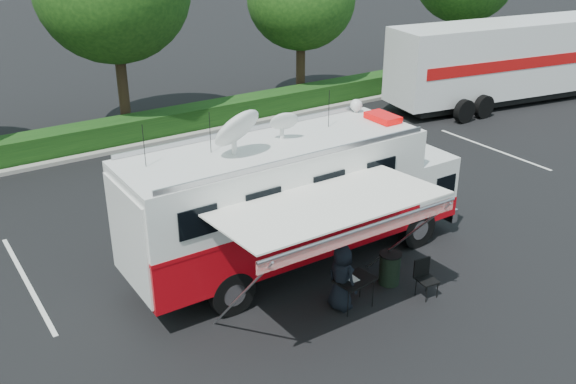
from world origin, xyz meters
name	(u,v)px	position (x,y,z in m)	size (l,w,h in m)	color
ground_plane	(298,261)	(0.00, 0.00, 0.00)	(120.00, 120.00, 0.00)	black
back_border	(143,11)	(1.14, 12.90, 5.00)	(60.00, 6.14, 8.87)	#9E998E
stall_lines	(230,224)	(-0.50, 3.00, 0.00)	(24.12, 5.50, 0.01)	silver
command_truck	(296,198)	(-0.08, 0.00, 1.94)	(9.46, 2.60, 4.54)	black
awning	(333,209)	(-0.93, -2.70, 2.92)	(5.16, 2.67, 3.12)	white
person	(340,307)	(-0.39, -2.41, 0.00)	(0.83, 0.54, 1.70)	black
folding_table	(355,281)	(-0.10, -2.56, 0.75)	(1.01, 0.78, 0.80)	black
folding_chair	(424,274)	(1.69, -3.09, 0.58)	(0.52, 0.55, 0.98)	black
trash_bin	(390,268)	(1.34, -2.21, 0.44)	(0.58, 0.58, 0.87)	black
semi_trailer	(510,60)	(17.31, 7.18, 2.07)	(12.99, 4.68, 3.92)	silver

